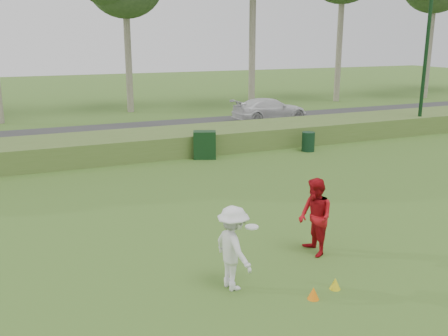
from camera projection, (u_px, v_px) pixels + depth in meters
name	position (u px, v px, depth m)	size (l,w,h in m)	color
ground	(296.00, 269.00, 10.84)	(120.00, 120.00, 0.00)	#376020
reed_strip	(151.00, 143.00, 21.39)	(80.00, 3.00, 0.90)	#476629
park_road	(126.00, 133.00, 25.94)	(80.00, 6.00, 0.06)	#2D2D2D
lamp_post	(429.00, 22.00, 24.52)	(0.70, 0.70, 8.18)	black
player_white	(233.00, 248.00, 9.82)	(0.93, 1.19, 1.72)	silver
player_red	(315.00, 217.00, 11.38)	(0.88, 0.68, 1.80)	#A70E15
cone_orange	(313.00, 293.00, 9.57)	(0.23, 0.23, 0.25)	orange
cone_yellow	(335.00, 283.00, 9.95)	(0.22, 0.22, 0.24)	yellow
utility_cabinet	(205.00, 145.00, 20.51)	(0.91, 0.57, 1.14)	black
trash_bin	(308.00, 142.00, 21.86)	(0.57, 0.57, 0.85)	black
car_right	(270.00, 109.00, 29.42)	(1.84, 4.54, 1.32)	silver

